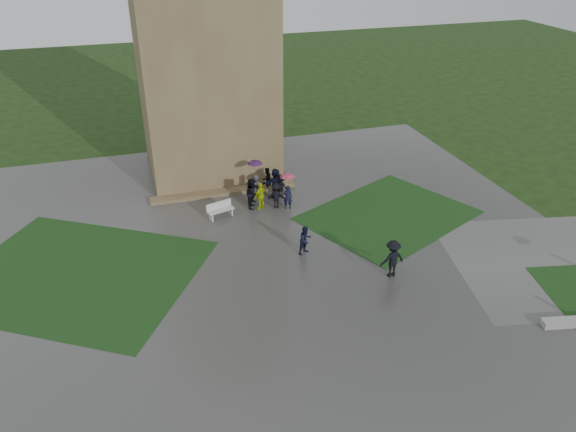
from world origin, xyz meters
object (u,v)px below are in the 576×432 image
object	(u,v)px
bench	(220,210)
pedestrian_near	(392,259)
pedestrian_mid	(306,240)
tower	(202,31)

from	to	relation	value
bench	pedestrian_near	size ratio (longest dim) A/B	0.86
bench	pedestrian_near	world-z (taller)	pedestrian_near
bench	pedestrian_mid	world-z (taller)	pedestrian_mid
tower	bench	bearing A→B (deg)	-96.09
pedestrian_mid	pedestrian_near	world-z (taller)	pedestrian_near
bench	pedestrian_mid	size ratio (longest dim) A/B	1.08
pedestrian_mid	pedestrian_near	xyz separation A→B (m)	(3.28, -3.14, 0.19)
bench	pedestrian_near	bearing A→B (deg)	-67.51
tower	bench	distance (m)	11.26
pedestrian_mid	pedestrian_near	bearing A→B (deg)	-70.54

